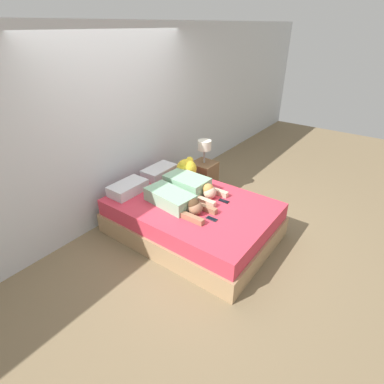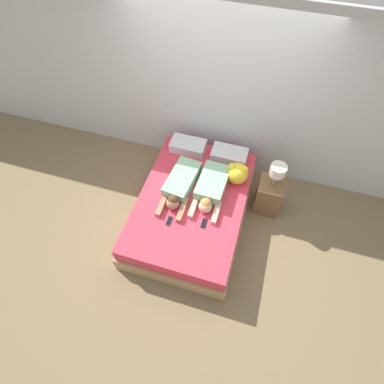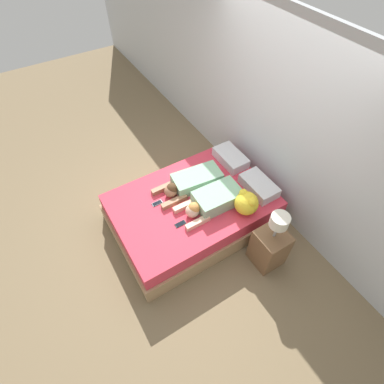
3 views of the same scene
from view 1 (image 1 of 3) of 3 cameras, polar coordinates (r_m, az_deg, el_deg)
name	(u,v)px [view 1 (image 1 of 3)]	position (r m, az deg, el deg)	size (l,w,h in m)	color
ground_plane	(192,233)	(4.22, 0.00, -7.76)	(12.00, 12.00, 0.00)	#7F6B4C
wall_back	(122,126)	(4.39, -13.23, 12.08)	(12.00, 0.06, 2.60)	silver
bed	(192,218)	(4.08, 0.00, -4.98)	(1.49, 2.14, 0.50)	tan
pillow_head_left	(128,188)	(4.22, -12.08, 0.77)	(0.53, 0.30, 0.14)	silver
pillow_head_right	(159,172)	(4.61, -6.24, 3.86)	(0.53, 0.30, 0.14)	silver
person_left	(176,200)	(3.81, -3.11, -1.56)	(0.40, 0.96, 0.20)	#8CBF99
person_right	(192,185)	(4.13, -0.07, 1.28)	(0.39, 0.87, 0.21)	#8CBF99
cell_phone_left	(212,219)	(3.61, 3.77, -5.11)	(0.06, 0.14, 0.01)	#2D2D33
cell_phone_right	(224,201)	(3.97, 6.09, -1.72)	(0.06, 0.14, 0.01)	black
plush_toy	(186,168)	(4.48, -1.06, 4.51)	(0.30, 0.30, 0.32)	yellow
nightstand	(204,176)	(5.01, 2.27, 3.14)	(0.36, 0.36, 0.95)	brown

